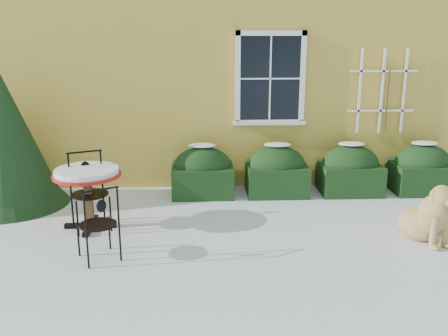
{
  "coord_description": "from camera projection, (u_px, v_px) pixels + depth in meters",
  "views": [
    {
      "loc": [
        -0.32,
        -5.8,
        2.76
      ],
      "look_at": [
        0.0,
        1.0,
        0.9
      ],
      "focal_mm": 40.0,
      "sensor_mm": 36.0,
      "label": 1
    }
  ],
  "objects": [
    {
      "name": "ground",
      "position": [
        228.0,
        257.0,
        6.33
      ],
      "size": [
        80.0,
        80.0,
        0.0
      ],
      "primitive_type": "plane",
      "color": "white",
      "rests_on": "ground"
    },
    {
      "name": "house",
      "position": [
        212.0,
        13.0,
        12.23
      ],
      "size": [
        12.4,
        8.4,
        6.4
      ],
      "color": "gold",
      "rests_on": "ground"
    },
    {
      "name": "hedge_row",
      "position": [
        313.0,
        171.0,
        8.76
      ],
      "size": [
        4.95,
        0.8,
        0.91
      ],
      "color": "black",
      "rests_on": "ground"
    },
    {
      "name": "evergreen_shrub",
      "position": [
        6.0,
        151.0,
        8.03
      ],
      "size": [
        1.86,
        1.86,
        2.26
      ],
      "rotation": [
        0.0,
        0.0,
        0.43
      ],
      "color": "black",
      "rests_on": "ground"
    },
    {
      "name": "bistro_table",
      "position": [
        87.0,
        179.0,
        7.09
      ],
      "size": [
        0.96,
        0.96,
        0.89
      ],
      "rotation": [
        0.0,
        0.0,
        -0.08
      ],
      "color": "black",
      "rests_on": "ground"
    },
    {
      "name": "patio_chair_near",
      "position": [
        99.0,
        223.0,
        6.14
      ],
      "size": [
        0.59,
        0.58,
        0.98
      ],
      "rotation": [
        0.0,
        0.0,
        3.64
      ],
      "color": "black",
      "rests_on": "ground"
    },
    {
      "name": "patio_chair_far",
      "position": [
        89.0,
        191.0,
        7.17
      ],
      "size": [
        0.64,
        0.63,
        1.1
      ],
      "rotation": [
        0.0,
        0.0,
        0.39
      ],
      "color": "black",
      "rests_on": "ground"
    },
    {
      "name": "dog",
      "position": [
        428.0,
        217.0,
        6.71
      ],
      "size": [
        0.73,
        0.97,
        0.87
      ],
      "rotation": [
        0.0,
        0.0,
        0.37
      ],
      "color": "tan",
      "rests_on": "ground"
    }
  ]
}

